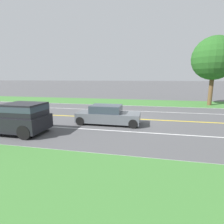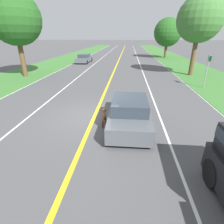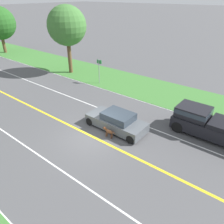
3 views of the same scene
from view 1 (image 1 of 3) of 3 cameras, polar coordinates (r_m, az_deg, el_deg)
ground_plane at (r=14.40m, az=2.91°, el=-2.08°), size 400.00×400.00×0.00m
centre_divider_line at (r=14.40m, az=2.91°, el=-2.07°), size 0.18×160.00×0.01m
lane_edge_line_right at (r=7.89m, az=-5.32°, el=-13.39°), size 0.14×160.00×0.01m
lane_edge_line_left at (r=21.22m, az=5.87°, el=2.13°), size 0.14×160.00×0.01m
lane_dash_same_dir at (r=11.07m, az=0.05°, el=-6.08°), size 0.10×160.00×0.01m
lane_dash_oncoming at (r=17.79m, az=4.67°, el=0.44°), size 0.10×160.00×0.01m
grass_verge_right at (r=5.49m, az=-15.59°, el=-25.68°), size 6.00×160.00×0.03m
grass_verge_left at (r=24.17m, az=6.63°, el=3.23°), size 6.00×160.00×0.03m
ego_car at (r=12.61m, az=-1.30°, el=-1.02°), size 1.89×4.48×1.36m
dog at (r=13.82m, az=-0.92°, el=-0.62°), size 0.26×1.05×0.75m
pickup_truck at (r=12.38m, az=-31.62°, el=-1.48°), size 2.09×5.70×1.83m
roadside_tree_left_near at (r=24.26m, az=30.37°, el=14.86°), size 4.98×4.98×8.02m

